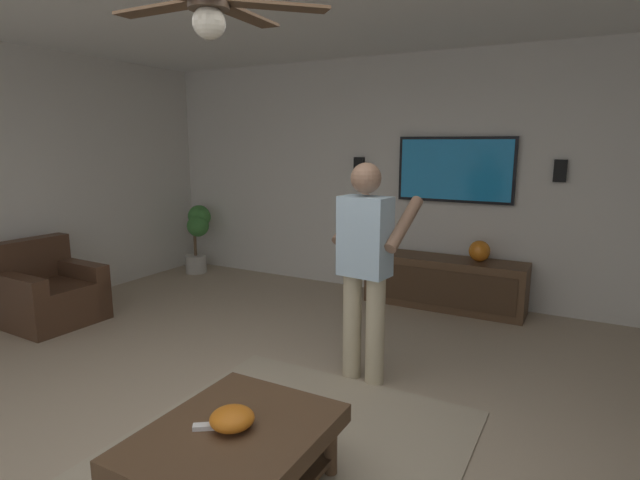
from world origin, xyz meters
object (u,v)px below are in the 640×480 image
Objects in this scene: bowl at (232,419)px; ceiling_fan at (209,6)px; potted_plant_tall at (198,229)px; coffee_table at (234,449)px; vase_round at (479,251)px; media_console at (444,283)px; remote_white at (208,426)px; wall_speaker_left at (560,171)px; wall_speaker_right at (359,167)px; armchair at (48,295)px; person_standing at (366,260)px; tv at (455,170)px.

ceiling_fan reaches higher than bowl.
potted_plant_tall is at bearing 43.67° from ceiling_fan.
vase_round reaches higher than coffee_table.
ceiling_fan reaches higher than vase_round.
media_console is 7.68× the size of bowl.
remote_white is 0.68× the size of wall_speaker_left.
coffee_table is 4.55× the size of wall_speaker_right.
armchair is 0.51× the size of person_standing.
potted_plant_tall is at bearing 43.85° from bowl.
person_standing reaches higher than wall_speaker_right.
ceiling_fan is (-3.31, 0.70, 1.76)m from vase_round.
tv is 0.77× the size of person_standing.
armchair is 0.83× the size of coffee_table.
wall_speaker_left is 3.91m from ceiling_fan.
vase_round is (3.55, -0.45, 0.21)m from bowl.
armchair is 0.49× the size of media_console.
wall_speaker_right is at bearing -81.24° from potted_plant_tall.
bowl is 0.19× the size of ceiling_fan.
potted_plant_tall is 4.74m from remote_white.
vase_round is (0.03, -0.35, 0.39)m from media_console.
bowl is 1.01× the size of wall_speaker_right.
remote_white reaches higher than coffee_table.
wall_speaker_right is (2.24, 1.07, 0.56)m from person_standing.
person_standing reaches higher than media_console.
vase_round is at bearing 58.82° from tv.
remote_white is at bearing 171.35° from vase_round.
media_console is 1.62m from wall_speaker_left.
wall_speaker_left reaches higher than media_console.
wall_speaker_left is 1.00× the size of wall_speaker_right.
media_console is at bearing -0.00° from tv.
ceiling_fan is at bearing -6.08° from media_console.
tv is at bearing -1.31° from coffee_table.
wall_speaker_right is at bearing -102.50° from media_console.
tv reaches higher than potted_plant_tall.
wall_speaker_left reaches higher than coffee_table.
wall_speaker_left is at bearing 32.55° from armchair.
remote_white is (-1.60, 0.13, -0.52)m from person_standing.
wall_speaker_right is (3.79, 1.06, 1.20)m from coffee_table.
person_standing is 7.45× the size of wall_speaker_left.
wall_speaker_right is at bearing 51.62° from armchair.
coffee_table is 3.96m from tv.
wall_speaker_right is at bearing -90.66° from tv.
media_console is 2.09m from person_standing.
coffee_table is 1.68m from person_standing.
coffee_table is at bearing -18.15° from armchair.
tv is at bearing 58.82° from vase_round.
tv reaches higher than bowl.
bowl reaches higher than coffee_table.
ceiling_fan is at bearing -98.31° from remote_white.
potted_plant_tall reaches higher than bowl.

